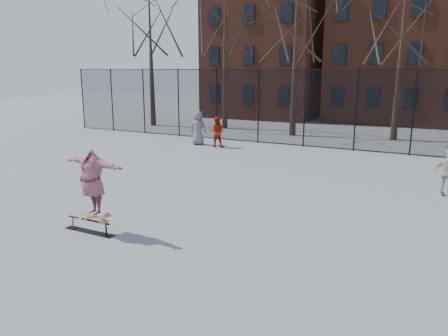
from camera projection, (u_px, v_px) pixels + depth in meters
The scene contains 10 objects.
ground at pixel (198, 228), 11.14m from camera, with size 100.00×100.00×0.00m, color slate.
skate_rail at pixel (89, 227), 10.88m from camera, with size 1.50×0.23×0.33m.
skateboard at pixel (95, 219), 10.72m from camera, with size 0.83×0.20×0.10m, color olive, non-canonical shape.
skater at pixel (93, 186), 10.54m from camera, with size 1.95×0.53×1.59m, color #593B95.
bystander_grey at pixel (198, 128), 23.35m from camera, with size 0.89×0.58×1.81m, color slate.
bystander_red at pixel (217, 132), 22.65m from camera, with size 0.77×0.60×1.59m, color #AB1E0F.
bystander_white at pixel (448, 173), 13.80m from camera, with size 0.89×0.37×1.52m, color #BAB5AC.
fence at pixel (331, 108), 21.90m from camera, with size 34.03×0.07×4.00m.
tree_row at pixel (351, 7), 24.41m from camera, with size 33.66×7.46×10.67m.
rowhouses at pixel (390, 40), 31.89m from camera, with size 29.00×7.00×13.00m.
Camera 1 is at (5.50, -8.99, 3.97)m, focal length 35.00 mm.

